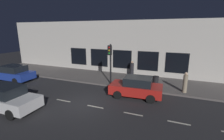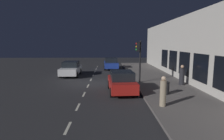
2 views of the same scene
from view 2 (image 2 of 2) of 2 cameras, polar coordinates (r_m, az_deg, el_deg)
The scene contains 11 objects.
ground_plane at distance 16.67m, azimuth -7.06°, elevation -4.12°, with size 60.00×60.00×0.00m, color #28282B.
sidewalk at distance 17.17m, azimuth 14.20°, elevation -3.70°, with size 4.50×32.00×0.15m.
building_facade at distance 17.68m, azimuth 22.57°, elevation 5.85°, with size 0.65×32.00×6.03m.
lane_centre_line at distance 15.70m, azimuth -7.44°, elevation -4.89°, with size 0.12×27.20×0.01m.
traffic_light at distance 16.19m, azimuth 8.33°, elevation 4.95°, with size 0.49×0.32×3.64m.
parked_car_0 at distance 25.71m, azimuth -0.32°, elevation 2.07°, with size 2.06×4.24×1.58m.
parked_car_1 at distance 13.40m, azimuth 3.01°, elevation -3.68°, with size 2.04×3.96×1.58m.
parked_car_2 at distance 20.85m, azimuth -12.62°, elevation 0.43°, with size 1.95×4.25×1.58m.
pedestrian_0 at distance 16.25m, azimuth 20.81°, elevation -1.70°, with size 0.46×0.46×1.64m.
pedestrian_1 at distance 10.43m, azimuth 15.53°, elevation -6.66°, with size 0.48×0.48×1.66m.
trash_bin at distance 12.97m, azimuth 16.22°, elevation -5.37°, with size 0.53×0.53×0.84m.
Camera 2 is at (1.74, -16.20, 3.55)m, focal length 29.53 mm.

